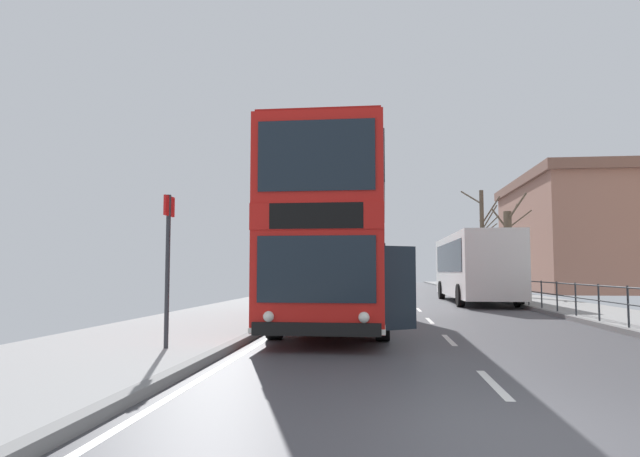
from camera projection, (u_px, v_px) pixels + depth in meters
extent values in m
cube|color=#444449|center=(554.00, 448.00, 4.82)|extent=(8.40, 140.00, 0.06)
cube|color=silver|center=(493.00, 384.00, 7.40)|extent=(0.12, 2.00, 0.00)
cube|color=silver|center=(449.00, 340.00, 12.16)|extent=(0.12, 2.00, 0.00)
cube|color=silver|center=(430.00, 321.00, 16.91)|extent=(0.12, 2.00, 0.00)
cube|color=silver|center=(419.00, 310.00, 21.67)|extent=(0.12, 2.00, 0.00)
cube|color=silver|center=(412.00, 303.00, 26.43)|extent=(0.12, 2.00, 0.00)
cube|color=silver|center=(407.00, 298.00, 31.19)|extent=(0.12, 2.00, 0.00)
cube|color=silver|center=(403.00, 294.00, 35.95)|extent=(0.12, 2.00, 0.00)
cube|color=silver|center=(401.00, 292.00, 40.71)|extent=(0.12, 2.00, 0.00)
cube|color=silver|center=(399.00, 290.00, 45.47)|extent=(0.12, 2.00, 0.00)
cube|color=silver|center=(397.00, 288.00, 50.23)|extent=(0.12, 2.00, 0.00)
cube|color=silver|center=(395.00, 286.00, 54.99)|extent=(0.12, 2.00, 0.00)
cube|color=silver|center=(115.00, 430.00, 5.24)|extent=(0.12, 133.00, 0.00)
cube|color=slate|center=(79.00, 422.00, 5.28)|extent=(0.20, 140.00, 0.14)
cube|color=red|center=(339.00, 278.00, 15.10)|extent=(2.54, 10.11, 1.89)
cube|color=red|center=(339.00, 234.00, 15.19)|extent=(2.55, 10.16, 0.49)
cube|color=red|center=(338.00, 193.00, 15.28)|extent=(2.54, 10.11, 1.73)
cube|color=#A91511|center=(338.00, 160.00, 15.35)|extent=(2.46, 9.80, 0.08)
cube|color=#19232D|center=(316.00, 269.00, 10.11)|extent=(2.16, 0.05, 1.21)
cube|color=black|center=(316.00, 216.00, 10.18)|extent=(1.72, 0.04, 0.47)
cube|color=#19232D|center=(316.00, 155.00, 10.27)|extent=(2.16, 0.05, 1.31)
cube|color=black|center=(316.00, 329.00, 10.02)|extent=(2.33, 0.10, 0.24)
cube|color=white|center=(339.00, 311.00, 15.03)|extent=(2.56, 10.16, 0.10)
cube|color=#19232D|center=(385.00, 268.00, 15.23)|extent=(0.08, 7.87, 0.98)
cube|color=#19232D|center=(384.00, 189.00, 15.14)|extent=(0.09, 9.08, 1.04)
cube|color=#19232D|center=(295.00, 268.00, 15.51)|extent=(0.08, 7.87, 0.98)
cube|color=#19232D|center=(293.00, 191.00, 15.42)|extent=(0.09, 9.08, 1.04)
sphere|color=white|center=(364.00, 317.00, 9.93)|extent=(0.20, 0.20, 0.20)
sphere|color=white|center=(269.00, 317.00, 10.13)|extent=(0.20, 0.20, 0.20)
cube|color=#19232D|center=(399.00, 288.00, 10.96)|extent=(0.68, 0.49, 1.63)
cube|color=black|center=(382.00, 287.00, 11.30)|extent=(0.11, 0.90, 1.63)
cylinder|color=black|center=(383.00, 316.00, 12.09)|extent=(0.31, 1.04, 1.04)
cylinder|color=black|center=(275.00, 315.00, 12.36)|extent=(0.31, 1.04, 1.04)
cylinder|color=black|center=(383.00, 301.00, 18.02)|extent=(0.31, 1.04, 1.04)
cylinder|color=black|center=(311.00, 301.00, 18.29)|extent=(0.31, 1.04, 1.04)
cube|color=white|center=(474.00, 266.00, 26.84)|extent=(2.52, 10.62, 2.85)
cube|color=#19232D|center=(447.00, 258.00, 27.00)|extent=(0.07, 9.01, 1.37)
cube|color=#19232D|center=(501.00, 257.00, 26.75)|extent=(0.07, 9.01, 1.37)
cube|color=#19232D|center=(458.00, 262.00, 32.14)|extent=(2.12, 0.04, 1.71)
cylinder|color=black|center=(442.00, 290.00, 30.14)|extent=(0.29, 0.96, 0.96)
cylinder|color=black|center=(487.00, 290.00, 29.90)|extent=(0.29, 0.96, 0.96)
cylinder|color=black|center=(460.00, 295.00, 23.39)|extent=(0.29, 0.96, 0.96)
cylinder|color=black|center=(519.00, 296.00, 23.15)|extent=(0.29, 0.96, 0.96)
cylinder|color=#2D3338|center=(628.00, 306.00, 13.49)|extent=(0.05, 0.05, 1.00)
cylinder|color=#2D3338|center=(599.00, 302.00, 15.29)|extent=(0.05, 0.05, 1.00)
cylinder|color=#2D3338|center=(576.00, 299.00, 17.10)|extent=(0.05, 0.05, 1.00)
cylinder|color=#2D3338|center=(557.00, 296.00, 18.91)|extent=(0.05, 0.05, 1.00)
cylinder|color=#2D3338|center=(542.00, 294.00, 20.72)|extent=(0.05, 0.05, 1.00)
cylinder|color=#2D3338|center=(529.00, 292.00, 22.53)|extent=(0.05, 0.05, 1.00)
cylinder|color=#2D3338|center=(518.00, 291.00, 24.34)|extent=(0.05, 0.05, 1.00)
cylinder|color=#2D3338|center=(508.00, 289.00, 26.15)|extent=(0.05, 0.05, 1.00)
cylinder|color=#2D3338|center=(500.00, 288.00, 27.96)|extent=(0.05, 0.05, 1.00)
cylinder|color=#2D3338|center=(492.00, 287.00, 29.77)|extent=(0.05, 0.05, 1.00)
cylinder|color=#2D3338|center=(565.00, 284.00, 18.04)|extent=(0.04, 23.72, 0.04)
cylinder|color=#2D3338|center=(566.00, 296.00, 18.01)|extent=(0.04, 23.72, 0.04)
cylinder|color=#2D2D33|center=(167.00, 271.00, 9.94)|extent=(0.08, 0.08, 2.71)
cube|color=red|center=(169.00, 206.00, 10.04)|extent=(0.04, 0.44, 0.36)
cylinder|color=brown|center=(482.00, 240.00, 38.64)|extent=(0.28, 0.28, 6.95)
cylinder|color=brown|center=(490.00, 229.00, 38.66)|extent=(1.07, 0.09, 0.83)
cylinder|color=brown|center=(489.00, 218.00, 38.24)|extent=(0.95, 1.06, 1.66)
cylinder|color=brown|center=(481.00, 227.00, 39.52)|extent=(0.21, 1.68, 1.24)
cylinder|color=brown|center=(490.00, 224.00, 38.26)|extent=(1.05, 0.91, 1.08)
cylinder|color=brown|center=(491.00, 210.00, 38.80)|extent=(1.36, 0.24, 1.97)
cylinder|color=brown|center=(471.00, 198.00, 39.68)|extent=(1.25, 1.61, 1.17)
cylinder|color=brown|center=(508.00, 253.00, 30.70)|extent=(0.43, 0.43, 4.63)
cylinder|color=brown|center=(514.00, 211.00, 31.29)|extent=(1.06, 1.05, 1.22)
cylinder|color=brown|center=(512.00, 214.00, 30.65)|extent=(0.55, 0.46, 1.08)
cylinder|color=brown|center=(517.00, 207.00, 29.99)|extent=(0.70, 1.83, 1.35)
cylinder|color=brown|center=(520.00, 219.00, 30.95)|extent=(1.45, 0.46, 1.09)
cylinder|color=brown|center=(500.00, 219.00, 31.02)|extent=(0.90, 0.40, 1.28)
cube|color=#936656|center=(613.00, 239.00, 41.92)|extent=(13.39, 15.80, 7.84)
cube|color=brown|center=(611.00, 182.00, 42.25)|extent=(13.93, 16.43, 0.70)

